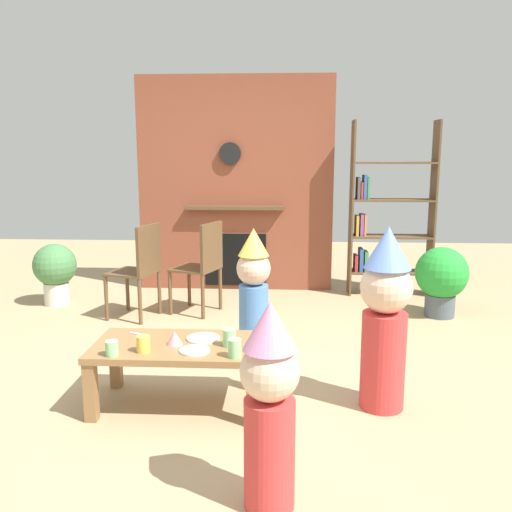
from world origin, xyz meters
TOP-DOWN VIEW (x-y plane):
  - ground_plane at (0.00, 0.00)m, footprint 12.00×12.00m
  - brick_fireplace_feature at (-0.20, 2.60)m, footprint 2.20×0.28m
  - bookshelf at (1.45, 2.40)m, footprint 0.90×0.28m
  - coffee_table at (-0.28, -0.43)m, footprint 1.04×0.56m
  - paper_cup_near_left at (0.03, -0.45)m, footprint 0.08×0.08m
  - paper_cup_near_right at (0.08, -0.63)m, footprint 0.08×0.08m
  - paper_cup_center at (-0.63, -0.64)m, footprint 0.07×0.07m
  - paper_cup_far_left at (-0.46, -0.57)m, footprint 0.08×0.08m
  - paper_plate_front at (-0.14, -0.34)m, footprint 0.21×0.21m
  - paper_plate_rear at (-0.16, -0.55)m, footprint 0.18×0.18m
  - birthday_cake_slice at (-0.30, -0.44)m, footprint 0.10×0.10m
  - table_fork at (-0.57, -0.28)m, footprint 0.14×0.08m
  - child_with_cone_hat at (0.31, -1.38)m, footprint 0.26×0.26m
  - child_in_pink at (0.97, -0.39)m, footprint 0.31×0.31m
  - child_by_the_chairs at (0.12, 0.59)m, footprint 0.27×0.27m
  - dining_chair_left at (-0.99, 1.34)m, footprint 0.49×0.49m
  - dining_chair_middle at (-0.42, 1.54)m, footprint 0.51×0.51m
  - potted_plant_tall at (1.86, 1.56)m, footprint 0.50×0.50m
  - potted_plant_short at (-2.00, 1.77)m, footprint 0.44×0.44m

SIDE VIEW (x-z plane):
  - ground_plane at x=0.00m, z-range 0.00..0.00m
  - coffee_table at x=-0.28m, z-range 0.13..0.53m
  - potted_plant_short at x=-2.00m, z-range 0.05..0.69m
  - potted_plant_tall at x=1.86m, z-range 0.05..0.73m
  - table_fork at x=-0.57m, z-range 0.40..0.40m
  - paper_plate_front at x=-0.14m, z-range 0.40..0.41m
  - paper_plate_rear at x=-0.16m, z-range 0.40..0.41m
  - birthday_cake_slice at x=-0.30m, z-range 0.40..0.49m
  - paper_cup_center at x=-0.63m, z-range 0.40..0.49m
  - paper_cup_far_left at x=-0.46m, z-range 0.40..0.50m
  - paper_cup_near_left at x=0.03m, z-range 0.40..0.50m
  - paper_cup_near_right at x=0.08m, z-range 0.40..0.51m
  - child_with_cone_hat at x=0.31m, z-range 0.03..0.97m
  - dining_chair_left at x=-0.99m, z-range 0.06..0.96m
  - dining_chair_middle at x=-0.42m, z-range 0.06..0.96m
  - child_by_the_chairs at x=0.12m, z-range 0.03..1.01m
  - child_in_pink at x=0.97m, z-range 0.03..1.16m
  - bookshelf at x=1.45m, z-range -0.08..1.82m
  - brick_fireplace_feature at x=-0.20m, z-range -0.01..2.39m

